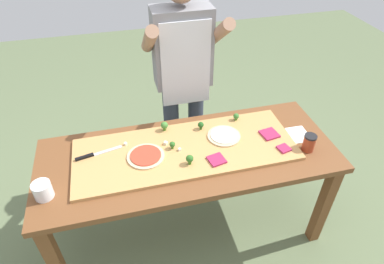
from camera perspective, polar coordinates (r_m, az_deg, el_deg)
The scene contains 21 objects.
ground_plane at distance 2.62m, azimuth -0.48°, elevation -15.97°, with size 8.00×8.00×0.00m, color #60704C.
prep_table at distance 2.12m, azimuth -0.58°, elevation -5.66°, with size 1.84×0.73×0.76m.
cutting_board at distance 2.06m, azimuth -1.07°, elevation -3.04°, with size 1.37×0.51×0.02m, color tan.
chefs_knife at distance 2.08m, azimuth -16.80°, elevation -3.79°, with size 0.28×0.08×0.02m.
pizza_whole_white_garlic at distance 2.14m, azimuth 5.52°, elevation -0.64°, with size 0.21×0.21×0.02m.
pizza_whole_tomato_red at distance 2.01m, azimuth -7.98°, elevation -4.10°, with size 0.23×0.23×0.02m.
pizza_slice_center at distance 2.20m, azimuth 13.20°, elevation -0.33°, with size 0.11×0.11×0.01m, color #9E234C.
pizza_slice_far_left at distance 1.97m, azimuth 4.26°, elevation -4.78°, with size 0.09×0.09×0.01m, color #9E234C.
pizza_slice_far_right at distance 2.12m, azimuth 15.55°, elevation -2.74°, with size 0.07×0.07×0.01m, color #9E234C.
broccoli_floret_back_left at distance 1.92m, azimuth -0.40°, elevation -4.67°, with size 0.04×0.04×0.06m.
broccoli_floret_front_left at distance 2.03m, azimuth -3.41°, elevation -2.19°, with size 0.04×0.04×0.05m.
broccoli_floret_center_left at distance 2.18m, azimuth 1.53°, elevation 1.21°, with size 0.04×0.04×0.05m.
broccoli_floret_back_mid at distance 2.28m, azimuth 7.61°, elevation 2.69°, with size 0.04×0.04×0.05m.
broccoli_floret_center_right at distance 2.17m, azimuth -4.78°, elevation 1.11°, with size 0.05×0.05×0.06m.
cheese_crumble_a at distance 2.11m, azimuth -11.38°, elevation -2.00°, with size 0.02×0.02×0.02m, color white.
cheese_crumble_b at distance 2.03m, azimuth -2.17°, elevation -3.02°, with size 0.02×0.02×0.02m, color white.
cheese_crumble_c at distance 2.08m, azimuth -4.56°, elevation -1.90°, with size 0.02×0.02×0.02m, color white.
flour_cup at distance 1.95m, azimuth -24.29°, elevation -9.26°, with size 0.10×0.10×0.10m.
sauce_jar at distance 2.16m, azimuth 19.52°, elevation -1.76°, with size 0.08×0.08×0.11m.
recipe_note at distance 2.30m, azimuth 17.94°, elevation -0.41°, with size 0.13×0.16×0.00m, color white.
cook_center at distance 2.41m, azimuth -1.57°, elevation 10.47°, with size 0.54×0.39×1.67m.
Camera 1 is at (-0.35, -1.47, 2.14)m, focal length 30.95 mm.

